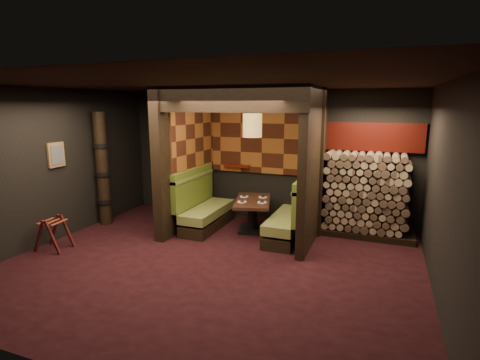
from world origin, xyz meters
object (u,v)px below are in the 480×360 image
(pendant_lamp, at_px, (252,125))
(luggage_rack, at_px, (53,232))
(booth_bench_right, at_px, (292,218))
(totem_column, at_px, (102,170))
(firewood_stack, at_px, (370,195))
(booth_bench_left, at_px, (203,209))
(dining_table, at_px, (253,211))

(pendant_lamp, relative_size, luggage_rack, 1.47)
(booth_bench_right, height_order, luggage_rack, booth_bench_right)
(totem_column, bearing_deg, booth_bench_right, 7.86)
(luggage_rack, relative_size, totem_column, 0.26)
(pendant_lamp, distance_m, firewood_stack, 2.64)
(booth_bench_right, xyz_separation_m, pendant_lamp, (-0.85, 0.09, 1.75))
(booth_bench_right, distance_m, totem_column, 4.10)
(booth_bench_left, relative_size, booth_bench_right, 1.00)
(booth_bench_right, height_order, totem_column, totem_column)
(pendant_lamp, bearing_deg, booth_bench_left, -174.95)
(dining_table, relative_size, totem_column, 0.58)
(firewood_stack, bearing_deg, booth_bench_right, -152.65)
(booth_bench_right, bearing_deg, pendant_lamp, 173.78)
(booth_bench_right, relative_size, dining_table, 1.16)
(firewood_stack, bearing_deg, totem_column, -166.81)
(booth_bench_right, height_order, pendant_lamp, pendant_lamp)
(totem_column, height_order, firewood_stack, totem_column)
(dining_table, relative_size, luggage_rack, 2.18)
(booth_bench_left, distance_m, totem_column, 2.30)
(booth_bench_left, distance_m, pendant_lamp, 2.04)
(pendant_lamp, bearing_deg, dining_table, 90.00)
(luggage_rack, xyz_separation_m, firewood_stack, (5.17, 2.78, 0.50))
(booth_bench_left, bearing_deg, pendant_lamp, 5.05)
(booth_bench_left, height_order, totem_column, totem_column)
(dining_table, height_order, pendant_lamp, pendant_lamp)
(pendant_lamp, xyz_separation_m, luggage_rack, (-2.97, -2.17, -1.83))
(booth_bench_left, xyz_separation_m, firewood_stack, (3.25, 0.70, 0.42))
(booth_bench_right, bearing_deg, luggage_rack, -151.46)
(pendant_lamp, xyz_separation_m, totem_column, (-3.13, -0.64, -0.96))
(luggage_rack, relative_size, firewood_stack, 0.37)
(totem_column, bearing_deg, firewood_stack, 13.19)
(booth_bench_left, height_order, firewood_stack, firewood_stack)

